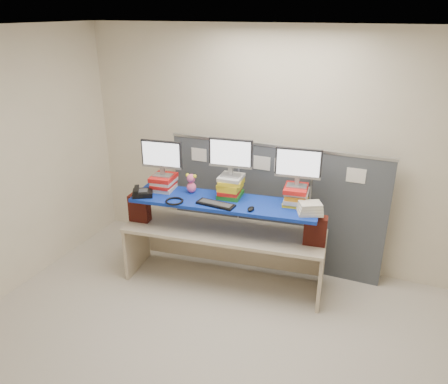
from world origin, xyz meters
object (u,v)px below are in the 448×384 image
at_px(keyboard, 216,204).
at_px(blue_board, 224,202).
at_px(monitor_left, 162,156).
at_px(desk, 224,240).
at_px(monitor_center, 231,155).
at_px(desk_phone, 142,193).
at_px(monitor_right, 298,165).

bearing_deg(keyboard, blue_board, 81.78).
bearing_deg(monitor_left, desk, -8.90).
bearing_deg(blue_board, monitor_left, 171.10).
distance_m(monitor_center, keyboard, 0.54).
relative_size(desk, monitor_center, 4.82).
height_order(blue_board, keyboard, keyboard).
relative_size(desk, desk_phone, 7.98).
xyz_separation_m(desk, keyboard, (-0.03, -0.14, 0.50)).
xyz_separation_m(blue_board, monitor_right, (0.73, 0.21, 0.45)).
bearing_deg(desk_phone, blue_board, -15.44).
distance_m(monitor_right, keyboard, 0.94).
relative_size(monitor_left, keyboard, 1.12).
bearing_deg(desk_phone, desk, -15.44).
bearing_deg(keyboard, monitor_left, 171.47).
xyz_separation_m(desk, desk_phone, (-0.89, -0.22, 0.52)).
relative_size(desk, keyboard, 5.40).
bearing_deg(monitor_left, desk_phone, -123.55).
height_order(keyboard, desk_phone, desk_phone).
distance_m(monitor_center, desk_phone, 1.08).
bearing_deg(monitor_right, desk, -171.07).
bearing_deg(keyboard, monitor_right, 29.36).
xyz_separation_m(monitor_center, keyboard, (-0.06, -0.27, -0.47)).
xyz_separation_m(monitor_right, desk_phone, (-1.63, -0.43, -0.40)).
xyz_separation_m(blue_board, monitor_center, (0.03, 0.12, 0.50)).
bearing_deg(monitor_left, monitor_right, -0.00).
bearing_deg(desk_phone, monitor_right, -14.67).
bearing_deg(monitor_right, monitor_center, 180.00).
height_order(monitor_left, monitor_right, monitor_right).
bearing_deg(monitor_right, monitor_left, 180.00).
height_order(blue_board, desk_phone, desk_phone).
relative_size(monitor_center, desk_phone, 1.65).
bearing_deg(desk_phone, monitor_left, 33.77).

